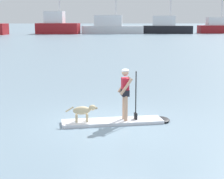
% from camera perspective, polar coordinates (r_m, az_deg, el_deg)
% --- Properties ---
extents(ground_plane, '(400.00, 400.00, 0.00)m').
position_cam_1_polar(ground_plane, '(11.91, 0.05, -5.17)').
color(ground_plane, gray).
extents(paddleboard, '(3.56, 1.28, 0.10)m').
position_cam_1_polar(paddleboard, '(11.94, 1.14, -4.89)').
color(paddleboard, silver).
rests_on(paddleboard, ground_plane).
extents(person_paddler, '(0.64, 0.53, 1.64)m').
position_cam_1_polar(person_paddler, '(11.74, 2.10, -0.17)').
color(person_paddler, tan).
rests_on(person_paddler, paddleboard).
extents(dog, '(1.02, 0.30, 0.52)m').
position_cam_1_polar(dog, '(11.68, -4.42, -3.27)').
color(dog, '#CCB78C').
rests_on(dog, paddleboard).
extents(moored_boat_far_starboard, '(9.04, 4.56, 11.26)m').
position_cam_1_polar(moored_boat_far_starboard, '(78.29, -8.42, 9.70)').
color(moored_boat_far_starboard, maroon).
rests_on(moored_boat_far_starboard, ground_plane).
extents(moored_boat_port, '(12.85, 3.65, 12.05)m').
position_cam_1_polar(moored_boat_port, '(78.28, -0.10, 9.59)').
color(moored_boat_port, silver).
rests_on(moored_boat_port, ground_plane).
extents(moored_boat_far_port, '(10.65, 4.36, 11.11)m').
position_cam_1_polar(moored_boat_far_port, '(79.72, 8.35, 9.48)').
color(moored_boat_far_port, black).
rests_on(moored_boat_far_port, ground_plane).
extents(moored_boat_starboard, '(8.81, 3.46, 11.04)m').
position_cam_1_polar(moored_boat_starboard, '(83.50, 15.93, 9.17)').
color(moored_boat_starboard, maroon).
rests_on(moored_boat_starboard, ground_plane).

